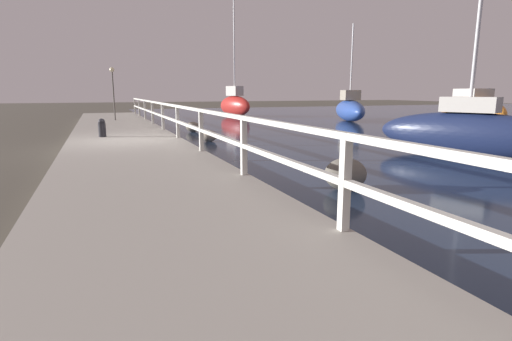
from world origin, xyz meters
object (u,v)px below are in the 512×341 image
(sailboat_orange, at_px, (471,110))
(sailboat_navy, at_px, (467,131))
(sailboat_red, at_px, (235,104))
(mooring_bollard, at_px, (102,128))
(dock_lamp, at_px, (113,81))
(sailboat_blue, at_px, (350,109))

(sailboat_orange, bearing_deg, sailboat_navy, -122.84)
(sailboat_red, relative_size, sailboat_orange, 1.07)
(mooring_bollard, distance_m, sailboat_red, 16.23)
(sailboat_red, height_order, sailboat_orange, sailboat_red)
(dock_lamp, height_order, sailboat_blue, sailboat_blue)
(dock_lamp, distance_m, sailboat_red, 9.85)
(dock_lamp, bearing_deg, sailboat_blue, -8.93)
(sailboat_blue, bearing_deg, sailboat_navy, -89.53)
(dock_lamp, height_order, sailboat_navy, sailboat_navy)
(sailboat_blue, xyz_separation_m, sailboat_orange, (3.20, -5.90, 0.11))
(mooring_bollard, relative_size, dock_lamp, 0.22)
(dock_lamp, distance_m, sailboat_navy, 17.31)
(sailboat_blue, distance_m, sailboat_red, 8.64)
(sailboat_blue, height_order, sailboat_navy, sailboat_navy)
(dock_lamp, xyz_separation_m, sailboat_blue, (13.54, -2.13, -1.58))
(sailboat_red, bearing_deg, sailboat_orange, -72.71)
(sailboat_blue, height_order, sailboat_orange, sailboat_orange)
(dock_lamp, distance_m, sailboat_orange, 18.63)
(sailboat_red, bearing_deg, mooring_bollard, -140.02)
(sailboat_orange, bearing_deg, mooring_bollard, -161.52)
(dock_lamp, distance_m, sailboat_blue, 13.80)
(mooring_bollard, relative_size, sailboat_red, 0.08)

